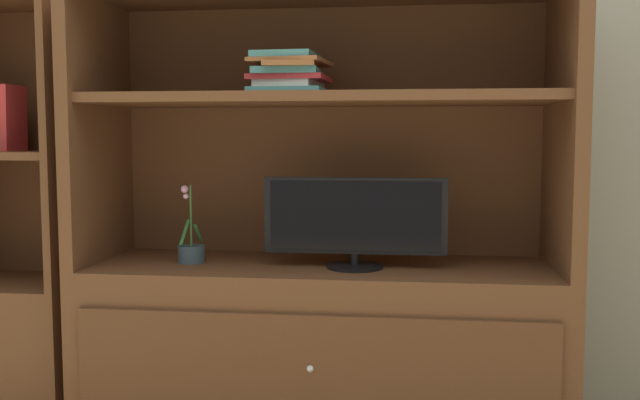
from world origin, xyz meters
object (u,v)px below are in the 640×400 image
Objects in this scene: tv_monitor at (355,221)px; magazine_stack at (290,75)px; bookshelf_tall at (23,275)px; potted_plant at (191,250)px; media_console at (322,291)px.

magazine_stack reaches higher than tv_monitor.
bookshelf_tall is at bearing 176.79° from tv_monitor.
bookshelf_tall is at bearing 179.37° from magazine_stack.
potted_plant is at bearing 176.66° from tv_monitor.
bookshelf_tall is (-1.22, 0.00, 0.03)m from media_console.
tv_monitor is 2.25× the size of potted_plant.
tv_monitor is 1.38m from bookshelf_tall.
media_console reaches higher than tv_monitor.
media_console reaches higher than potted_plant.
media_console is at bearing -0.15° from bookshelf_tall.
media_console is 0.83m from magazine_stack.
media_console is 0.32m from tv_monitor.
potted_plant is at bearing -176.04° from magazine_stack.
tv_monitor is at bearing -3.34° from potted_plant.
media_console reaches higher than bookshelf_tall.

